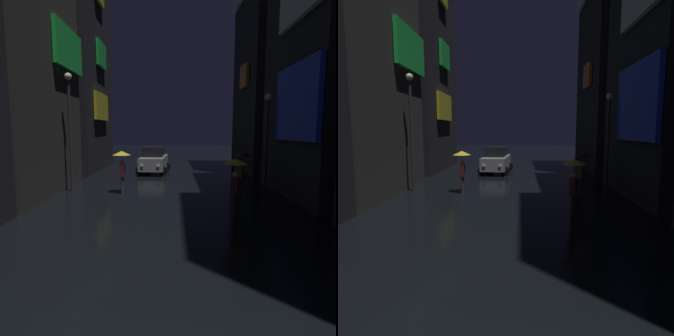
% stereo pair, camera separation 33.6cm
% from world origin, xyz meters
% --- Properties ---
extents(building_left_far, '(4.25, 8.70, 21.02)m').
position_xyz_m(building_left_far, '(-7.48, 22.35, 10.52)').
color(building_left_far, black).
rests_on(building_left_far, ground).
extents(building_right_far, '(4.25, 7.38, 19.23)m').
position_xyz_m(building_right_far, '(7.49, 21.70, 9.63)').
color(building_right_far, '#232328').
rests_on(building_right_far, ground).
extents(pedestrian_foreground_left_yellow, '(0.90, 0.90, 2.12)m').
position_xyz_m(pedestrian_foreground_left_yellow, '(2.47, 9.10, 1.67)').
color(pedestrian_foreground_left_yellow, '#2D2D38').
rests_on(pedestrian_foreground_left_yellow, ground).
extents(pedestrian_near_crossing_yellow, '(0.90, 0.90, 2.12)m').
position_xyz_m(pedestrian_near_crossing_yellow, '(-2.36, 12.97, 1.67)').
color(pedestrian_near_crossing_yellow, '#38332D').
rests_on(pedestrian_near_crossing_yellow, ground).
extents(pedestrian_foreground_right_black, '(0.90, 0.90, 2.12)m').
position_xyz_m(pedestrian_foreground_right_black, '(3.45, 12.43, 1.67)').
color(pedestrian_foreground_right_black, '#2D2D38').
rests_on(pedestrian_foreground_right_black, ground).
extents(car_distant, '(2.45, 4.25, 1.92)m').
position_xyz_m(car_distant, '(-1.21, 20.22, 0.93)').
color(car_distant, '#99999E').
rests_on(car_distant, ground).
extents(streetlamp_right_far, '(0.36, 0.36, 5.00)m').
position_xyz_m(streetlamp_right_far, '(5.00, 13.77, 3.17)').
color(streetlamp_right_far, '#2D2D33').
rests_on(streetlamp_right_far, ground).
extents(streetlamp_left_far, '(0.36, 0.36, 5.95)m').
position_xyz_m(streetlamp_left_far, '(-5.00, 13.36, 3.69)').
color(streetlamp_left_far, '#2D2D33').
rests_on(streetlamp_left_far, ground).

